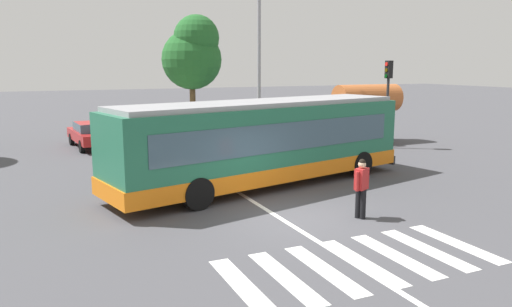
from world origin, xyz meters
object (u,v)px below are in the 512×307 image
object	(u,v)px
parked_car_blue	(236,125)
background_tree_right	(193,53)
bus_stop_shelter	(367,99)
parked_car_white	(276,123)
parked_car_silver	(142,131)
city_transit_bus	(264,142)
twin_arm_street_lamp	(259,44)
pedestrian_crossing_street	(361,185)
traffic_light_far_corner	(388,90)
parked_car_red	(93,133)
parked_car_champagne	(190,128)

from	to	relation	value
parked_car_blue	background_tree_right	world-z (taller)	background_tree_right
bus_stop_shelter	parked_car_white	bearing A→B (deg)	128.69
parked_car_white	parked_car_silver	bearing A→B (deg)	-179.66
parked_car_blue	parked_car_white	xyz separation A→B (m)	(2.61, -0.21, 0.00)
parked_car_silver	background_tree_right	bearing A→B (deg)	33.22
city_transit_bus	bus_stop_shelter	size ratio (longest dim) A/B	3.09
parked_car_silver	twin_arm_street_lamp	distance (m)	7.91
pedestrian_crossing_street	background_tree_right	world-z (taller)	background_tree_right
bus_stop_shelter	twin_arm_street_lamp	bearing A→B (deg)	167.10
city_transit_bus	parked_car_blue	size ratio (longest dim) A/B	2.63
traffic_light_far_corner	bus_stop_shelter	world-z (taller)	traffic_light_far_corner
parked_car_silver	twin_arm_street_lamp	world-z (taller)	twin_arm_street_lamp
parked_car_red	twin_arm_street_lamp	size ratio (longest dim) A/B	0.53
city_transit_bus	parked_car_blue	distance (m)	11.96
parked_car_white	twin_arm_street_lamp	distance (m)	6.07
bus_stop_shelter	parked_car_red	bearing A→B (deg)	162.94
bus_stop_shelter	background_tree_right	world-z (taller)	background_tree_right
parked_car_red	parked_car_champagne	size ratio (longest dim) A/B	1.01
city_transit_bus	parked_car_white	bearing A→B (deg)	61.39
city_transit_bus	parked_car_silver	distance (m)	11.38
parked_car_silver	traffic_light_far_corner	distance (m)	13.31
background_tree_right	parked_car_blue	bearing A→B (deg)	-49.62
parked_car_blue	traffic_light_far_corner	size ratio (longest dim) A/B	1.00
traffic_light_far_corner	parked_car_blue	bearing A→B (deg)	131.45
city_transit_bus	parked_car_white	xyz separation A→B (m)	(6.11, 11.20, -0.82)
parked_car_champagne	parked_car_red	bearing A→B (deg)	-179.81
twin_arm_street_lamp	city_transit_bus	bearing A→B (deg)	-113.41
city_transit_bus	parked_car_champagne	distance (m)	11.31
traffic_light_far_corner	background_tree_right	bearing A→B (deg)	131.19
pedestrian_crossing_street	bus_stop_shelter	xyz separation A→B (m)	(8.75, 11.46, 1.45)
parked_car_white	pedestrian_crossing_street	bearing A→B (deg)	-108.42
parked_car_red	parked_car_blue	size ratio (longest dim) A/B	1.02
parked_car_champagne	background_tree_right	world-z (taller)	background_tree_right
city_transit_bus	parked_car_white	world-z (taller)	city_transit_bus
parked_car_white	bus_stop_shelter	distance (m)	5.81
city_transit_bus	parked_car_silver	bearing A→B (deg)	100.83
twin_arm_street_lamp	parked_car_champagne	bearing A→B (deg)	134.32
pedestrian_crossing_street	twin_arm_street_lamp	size ratio (longest dim) A/B	0.20
parked_car_red	twin_arm_street_lamp	distance (m)	9.96
background_tree_right	bus_stop_shelter	bearing A→B (deg)	-40.29
parked_car_white	twin_arm_street_lamp	size ratio (longest dim) A/B	0.53
city_transit_bus	parked_car_champagne	xyz separation A→B (m)	(0.61, 11.26, -0.82)
city_transit_bus	bus_stop_shelter	world-z (taller)	bus_stop_shelter
parked_car_champagne	city_transit_bus	bearing A→B (deg)	-93.08
city_transit_bus	traffic_light_far_corner	bearing A→B (deg)	27.19
parked_car_red	parked_car_champagne	distance (m)	5.32
pedestrian_crossing_street	parked_car_blue	world-z (taller)	pedestrian_crossing_street
parked_car_red	traffic_light_far_corner	size ratio (longest dim) A/B	1.03
parked_car_blue	background_tree_right	bearing A→B (deg)	130.38
pedestrian_crossing_street	parked_car_blue	bearing A→B (deg)	80.60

